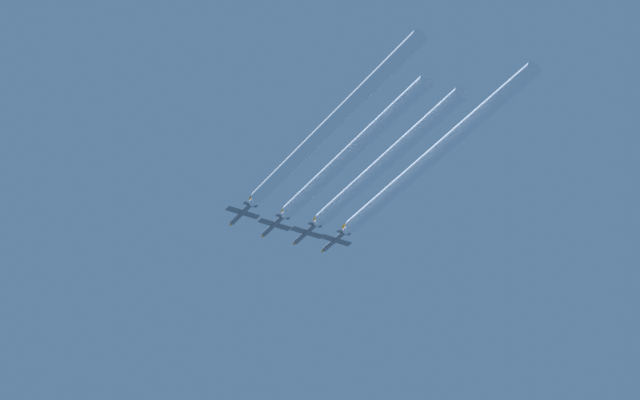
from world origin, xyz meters
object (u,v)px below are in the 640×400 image
jet_inner_left (273,226)px  jet_center (305,234)px  jet_far_left (241,214)px  jet_inner_right (334,241)px

jet_inner_left → jet_center: jet_center is taller
jet_far_left → jet_inner_right: bearing=0.2°
jet_far_left → jet_inner_right: 26.96m
jet_inner_left → jet_inner_right: jet_inner_right is taller
jet_inner_left → jet_inner_right: bearing=-0.9°
jet_inner_left → jet_center: bearing=-4.0°
jet_far_left → jet_inner_right: jet_inner_right is taller
jet_inner_left → jet_far_left: bearing=-177.8°
jet_inner_left → jet_inner_right: (17.66, -0.27, 0.63)m
jet_far_left → jet_center: size_ratio=1.00×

